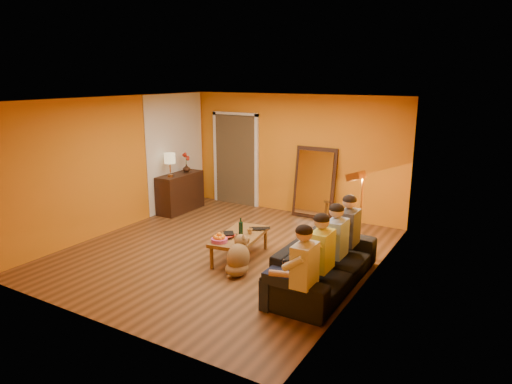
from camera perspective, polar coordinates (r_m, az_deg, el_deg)
The scene contains 27 objects.
room_shell at distance 7.96m, azimuth -2.65°, elevation 2.21°, with size 5.00×5.50×2.60m.
white_accent at distance 10.51m, azimuth -9.98°, elevation 4.98°, with size 0.02×1.90×2.58m, color white.
doorway_recess at distance 10.83m, azimuth -2.22°, elevation 4.11°, with size 1.06×0.30×2.10m, color #3F2D19.
door_jamb_left at distance 11.05m, azimuth -5.05°, elevation 4.27°, with size 0.08×0.06×2.20m, color white.
door_jamb_right at distance 10.44m, azimuth 0.07°, elevation 3.74°, with size 0.08×0.06×2.20m, color white.
door_header at distance 10.59m, azimuth -2.63°, elevation 9.72°, with size 1.22×0.06×0.08m, color white.
mirror_frame at distance 9.78m, azimuth 7.34°, elevation 1.15°, with size 0.92×0.06×1.52m, color black.
mirror_glass at distance 9.74m, azimuth 7.25°, elevation 1.11°, with size 0.78×0.02×1.36m, color white.
sideboard at distance 10.38m, azimuth -9.44°, elevation -0.05°, with size 0.44×1.18×0.85m, color black.
table_lamp at distance 10.01m, azimuth -10.70°, elevation 3.35°, with size 0.24×0.24×0.51m, color beige, non-canonical shape.
sofa at distance 6.75m, azimuth 8.56°, elevation -8.82°, with size 0.89×2.27×0.66m, color black.
coffee_table at distance 7.64m, azimuth -2.01°, elevation -6.84°, with size 0.62×1.22×0.42m, color brown, non-canonical shape.
floor_lamp at distance 7.74m, azimuth 12.96°, elevation -2.93°, with size 0.30×0.24×1.44m, color #BD7537, non-canonical shape.
dog at distance 7.02m, azimuth -2.22°, elevation -7.87°, with size 0.34×0.54×0.63m, color olive, non-canonical shape.
person_far_left at distance 5.75m, azimuth 6.08°, elevation -9.97°, with size 0.70×0.44×1.22m, color silver, non-canonical shape.
person_mid_left at distance 6.22m, azimuth 8.20°, elevation -8.12°, with size 0.70×0.44×1.22m, color #D6D547, non-canonical shape.
person_mid_right at distance 6.69m, azimuth 10.01°, elevation -6.52°, with size 0.70×0.44×1.22m, color #8CA6D9, non-canonical shape.
person_far_right at distance 7.18m, azimuth 11.56°, elevation -5.14°, with size 0.70×0.44×1.22m, color #37373C, non-canonical shape.
fruit_bowl at distance 7.24m, azimuth -4.61°, elevation -5.64°, with size 0.26×0.26×0.16m, color #C4458A, non-canonical shape.
wine_bottle at distance 7.45m, azimuth -1.91°, elevation -4.41°, with size 0.07×0.07×0.31m, color black.
tumbler at distance 7.59m, azimuth -0.77°, elevation -4.93°, with size 0.10×0.10×0.09m, color #B27F3F.
laptop at distance 7.76m, azimuth 0.49°, elevation -4.73°, with size 0.36×0.23×0.03m, color black.
book_lower at distance 7.50m, azimuth -4.01°, elevation -5.47°, with size 0.17×0.23×0.02m, color black.
book_mid at distance 7.50m, azimuth -3.91°, elevation -5.32°, with size 0.18×0.24×0.02m, color #A82213.
book_upper at distance 7.48m, azimuth -4.06°, elevation -5.21°, with size 0.16×0.22×0.02m, color black.
vase at distance 10.46m, azimuth -8.69°, elevation 2.97°, with size 0.17×0.17×0.18m, color black.
flowers at distance 10.41m, azimuth -8.74°, elevation 4.35°, with size 0.17×0.17×0.45m, color #A82213, non-canonical shape.
Camera 1 is at (4.25, -6.15, 2.97)m, focal length 32.00 mm.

